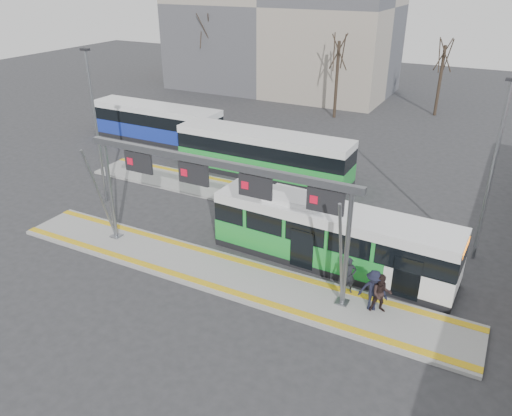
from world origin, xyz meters
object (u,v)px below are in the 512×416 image
(gantry, at_px, (216,183))
(passenger_b, at_px, (381,294))
(hero_bus, at_px, (331,237))
(passenger_c, at_px, (373,290))
(passenger_a, at_px, (349,276))

(gantry, bearing_deg, passenger_b, 1.53)
(hero_bus, bearing_deg, passenger_c, -41.98)
(gantry, xyz_separation_m, passenger_c, (7.01, 0.20, -3.27))
(gantry, height_order, hero_bus, gantry)
(passenger_a, height_order, passenger_b, passenger_b)
(hero_bus, height_order, passenger_b, hero_bus)
(passenger_a, relative_size, passenger_c, 0.93)
(hero_bus, distance_m, passenger_b, 4.11)
(gantry, xyz_separation_m, passenger_a, (5.81, 0.85, -3.33))
(passenger_b, xyz_separation_m, passenger_c, (-0.32, 0.01, 0.05))
(gantry, bearing_deg, hero_bus, 34.09)
(gantry, height_order, passenger_a, gantry)
(passenger_b, distance_m, passenger_c, 0.33)
(gantry, bearing_deg, passenger_c, 1.65)
(gantry, relative_size, passenger_a, 7.93)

